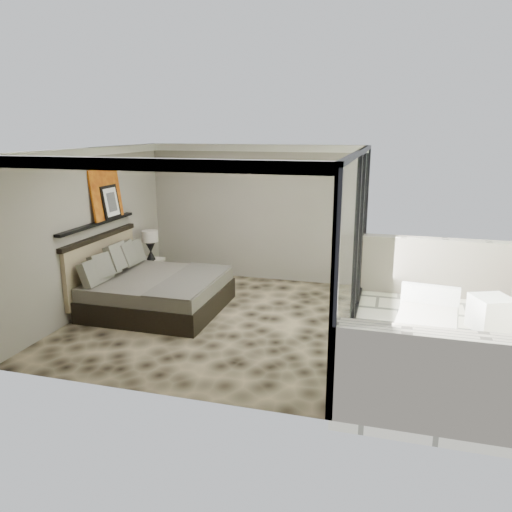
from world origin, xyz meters
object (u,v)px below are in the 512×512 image
(table_lamp, at_px, (150,241))
(nightstand, at_px, (150,272))
(ottoman, at_px, (491,314))
(lounger, at_px, (425,331))
(bed, at_px, (153,289))

(table_lamp, bearing_deg, nightstand, -169.78)
(table_lamp, distance_m, ottoman, 6.37)
(table_lamp, distance_m, lounger, 5.56)
(nightstand, bearing_deg, lounger, -5.77)
(bed, distance_m, lounger, 4.57)
(nightstand, distance_m, table_lamp, 0.66)
(table_lamp, relative_size, lounger, 0.32)
(bed, bearing_deg, nightstand, 119.43)
(lounger, bearing_deg, bed, -177.55)
(lounger, bearing_deg, ottoman, 47.06)
(bed, bearing_deg, ottoman, 5.78)
(nightstand, bearing_deg, bed, -49.17)
(table_lamp, relative_size, ottoman, 1.08)
(ottoman, relative_size, lounger, 0.30)
(bed, relative_size, lounger, 1.19)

